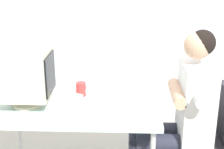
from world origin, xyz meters
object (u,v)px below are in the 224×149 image
object	(u,v)px
desk	(77,113)
keyboard	(69,102)
desk_mug	(81,89)
office_chair	(204,136)
crt_monitor	(26,74)
person_seated	(181,111)

from	to	relation	value
desk	keyboard	world-z (taller)	keyboard
desk_mug	office_chair	bearing A→B (deg)	-11.77
crt_monitor	office_chair	xyz separation A→B (m)	(1.32, -0.00, -0.48)
office_chair	person_seated	world-z (taller)	person_seated
desk	crt_monitor	size ratio (longest dim) A/B	2.88
office_chair	desk_mug	distance (m)	1.01
keyboard	office_chair	bearing A→B (deg)	-1.69
desk_mug	keyboard	bearing A→B (deg)	-112.64
crt_monitor	office_chair	world-z (taller)	crt_monitor
crt_monitor	desk_mug	bearing A→B (deg)	27.86
keyboard	person_seated	distance (m)	0.83
office_chair	person_seated	xyz separation A→B (m)	(-0.19, 0.00, 0.21)
crt_monitor	person_seated	xyz separation A→B (m)	(1.13, -0.00, -0.27)
desk	office_chair	distance (m)	0.97
desk	person_seated	distance (m)	0.76
office_chair	desk_mug	size ratio (longest dim) A/B	7.97
crt_monitor	keyboard	world-z (taller)	crt_monitor
keyboard	desk_mug	size ratio (longest dim) A/B	3.82
desk	keyboard	bearing A→B (deg)	153.10
office_chair	desk	bearing A→B (deg)	-179.87
crt_monitor	desk_mug	xyz separation A→B (m)	(0.37, 0.20, -0.19)
desk	keyboard	xyz separation A→B (m)	(-0.06, 0.03, 0.07)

